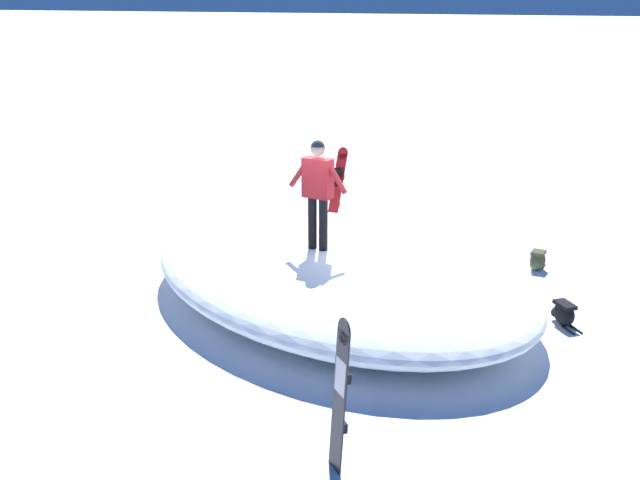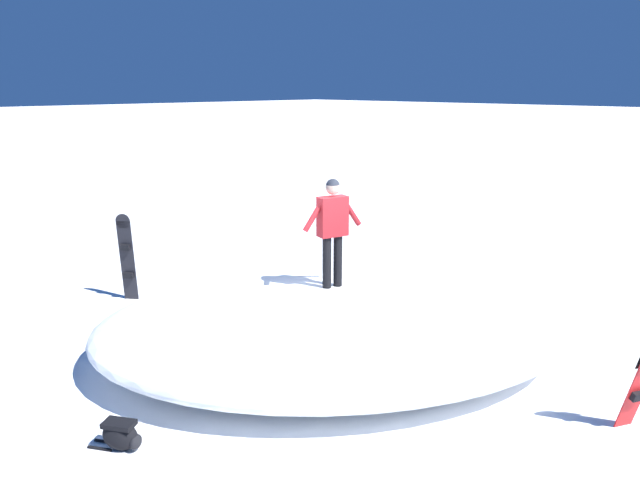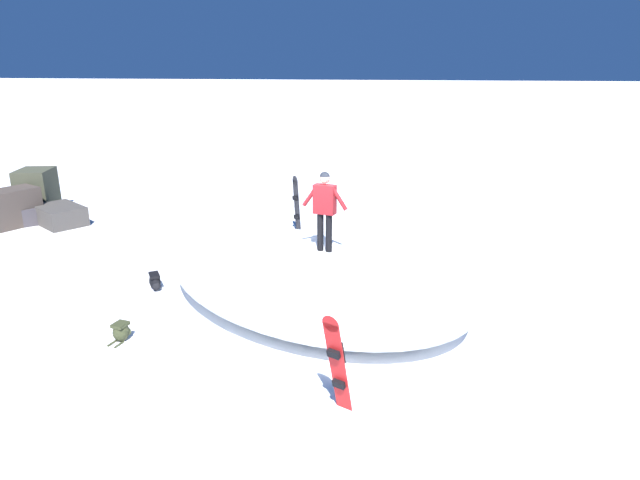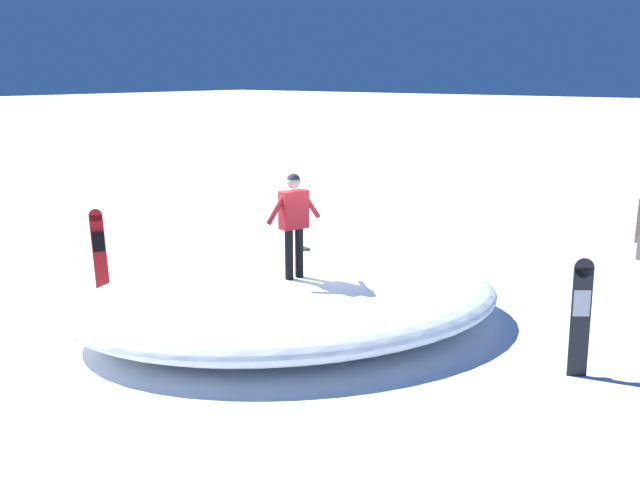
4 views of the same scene
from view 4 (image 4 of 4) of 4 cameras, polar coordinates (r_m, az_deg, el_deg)
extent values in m
plane|color=white|center=(11.95, 0.37, -7.04)|extent=(240.00, 240.00, 0.00)
ellipsoid|color=white|center=(11.63, -2.55, -5.04)|extent=(8.98, 8.54, 1.00)
cylinder|color=black|center=(11.07, -1.78, -1.05)|extent=(0.14, 0.14, 0.84)
cylinder|color=black|center=(10.97, -2.65, -1.21)|extent=(0.14, 0.14, 0.84)
cube|color=maroon|center=(10.85, -2.25, 2.60)|extent=(0.51, 0.34, 0.63)
sphere|color=beige|center=(10.77, -2.27, 4.99)|extent=(0.23, 0.23, 0.23)
cylinder|color=maroon|center=(11.02, -0.85, 3.08)|extent=(0.40, 0.19, 0.52)
cylinder|color=maroon|center=(10.67, -3.70, 2.69)|extent=(0.40, 0.19, 0.52)
sphere|color=#333842|center=(10.77, -2.27, 5.11)|extent=(0.22, 0.22, 0.22)
cube|color=red|center=(13.95, -18.23, -1.29)|extent=(0.43, 0.49, 1.57)
cylinder|color=red|center=(13.97, -18.58, 2.00)|extent=(0.27, 0.20, 0.26)
cube|color=black|center=(13.90, -18.33, -0.16)|extent=(0.24, 0.19, 0.38)
cube|color=black|center=(14.00, -18.38, -0.07)|extent=(0.21, 0.17, 0.12)
cube|color=black|center=(14.00, -18.13, -2.43)|extent=(0.21, 0.17, 0.12)
cube|color=black|center=(10.41, 21.27, -6.57)|extent=(0.27, 0.30, 1.61)
cylinder|color=black|center=(10.21, 21.57, -2.23)|extent=(0.20, 0.25, 0.29)
cube|color=#B2B2B7|center=(10.32, 21.39, -5.04)|extent=(0.17, 0.21, 0.39)
cube|color=black|center=(10.37, 21.29, -4.95)|extent=(0.18, 0.20, 0.11)
cube|color=black|center=(10.53, 21.08, -8.01)|extent=(0.18, 0.20, 0.11)
ellipsoid|color=black|center=(14.52, 6.89, -2.55)|extent=(0.44, 0.50, 0.36)
ellipsoid|color=black|center=(14.54, 6.11, -2.73)|extent=(0.22, 0.20, 0.17)
cube|color=black|center=(14.48, 6.91, -1.97)|extent=(0.37, 0.42, 0.06)
cylinder|color=black|center=(14.51, 7.83, -3.27)|extent=(0.19, 0.28, 0.04)
cylinder|color=black|center=(14.64, 7.82, -3.11)|extent=(0.19, 0.28, 0.04)
ellipsoid|color=#383D23|center=(15.58, -1.47, -1.32)|extent=(0.35, 0.38, 0.35)
ellipsoid|color=#4B5131|center=(15.48, -1.15, -1.62)|extent=(0.23, 0.14, 0.17)
cube|color=#383D23|center=(15.54, -1.47, -0.79)|extent=(0.29, 0.32, 0.06)
cylinder|color=#383D23|center=(15.80, -1.63, -1.70)|extent=(0.09, 0.23, 0.04)
cylinder|color=#383D23|center=(15.71, -2.08, -1.80)|extent=(0.09, 0.23, 0.04)
camera|label=1|loc=(12.00, 61.88, 10.33)|focal=44.13mm
camera|label=2|loc=(19.59, -3.88, 13.52)|focal=33.07mm
camera|label=3|loc=(19.56, -32.93, 14.00)|focal=31.52mm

